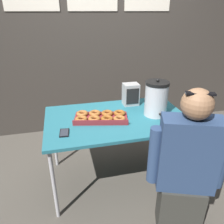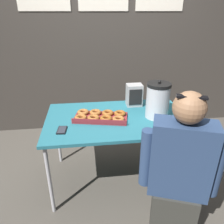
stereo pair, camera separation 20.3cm
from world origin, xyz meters
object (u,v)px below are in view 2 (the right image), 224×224
Objects in this scene: coffee_urn at (158,100)px; space_heater at (134,95)px; person_seated at (178,176)px; donut_box at (101,116)px; cell_phone at (62,130)px.

coffee_urn reaches higher than space_heater.
coffee_urn is at bearing -73.04° from person_seated.
space_heater is 1.00m from person_seated.
space_heater is at bearing -62.99° from person_seated.
donut_box is 0.44× the size of person_seated.
cell_phone is 0.60× the size of space_heater.
person_seated is (0.84, -0.50, -0.15)m from cell_phone.
coffee_urn is 1.57× the size of space_heater.
coffee_urn reaches higher than donut_box.
coffee_urn is 0.73m from person_seated.
space_heater reaches higher than donut_box.
space_heater is (0.72, 0.46, 0.11)m from cell_phone.
coffee_urn reaches higher than cell_phone.
coffee_urn is at bearing -62.75° from space_heater.
coffee_urn is 0.30× the size of person_seated.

